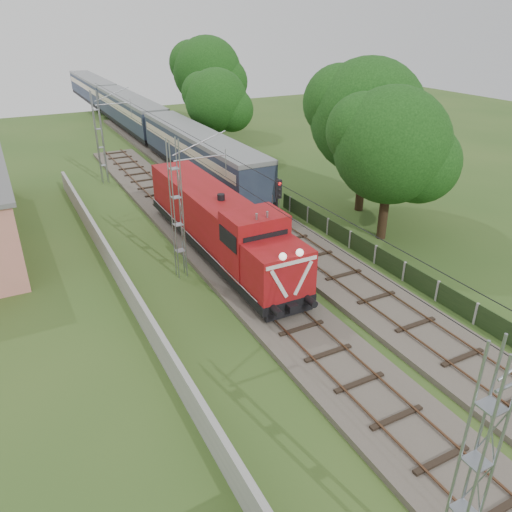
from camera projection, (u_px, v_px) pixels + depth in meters
ground at (349, 380)px, 20.84m from camera, size 140.00×140.00×0.00m
track_main at (268, 299)px, 26.33m from camera, size 4.20×70.00×0.45m
track_side at (244, 208)px, 38.77m from camera, size 4.20×80.00×0.45m
catenary at (178, 210)px, 27.39m from camera, size 3.31×70.00×8.00m
boundary_wall at (121, 277)px, 27.36m from camera, size 0.25×40.00×1.50m
fence at (437, 291)px, 26.30m from camera, size 0.12×32.00×1.20m
locomotive at (219, 223)px, 30.43m from camera, size 3.05×17.40×4.42m
coach_rake at (130, 110)px, 63.90m from camera, size 3.17×70.73×3.67m
signal_post at (278, 205)px, 29.75m from camera, size 0.56×0.44×5.11m
tree_a at (393, 147)px, 31.30m from camera, size 7.71×7.34×10.00m
tree_b at (369, 118)px, 35.81m from camera, size 8.67×8.25×11.24m
tree_c at (217, 101)px, 51.99m from camera, size 6.83×6.51×8.86m
tree_d at (208, 72)px, 61.98m from camera, size 8.86×8.44×11.48m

